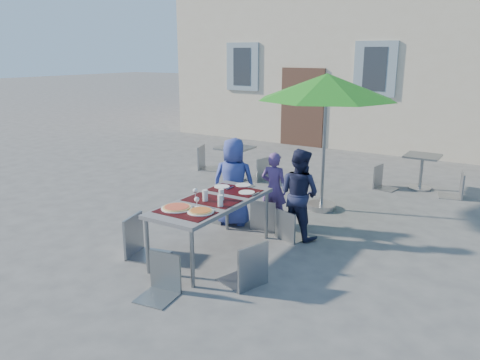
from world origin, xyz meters
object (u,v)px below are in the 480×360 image
Objects in this scene: dining_table at (212,204)px; bg_chair_l_1 at (384,163)px; chair_0 at (214,188)px; pizza_near_left at (177,208)px; child_2 at (299,194)px; chair_5 at (160,252)px; bg_chair_l_0 at (205,143)px; chair_2 at (290,207)px; bg_chair_r_0 at (260,155)px; cafe_table_0 at (235,158)px; patio_umbrella at (327,88)px; chair_1 at (265,197)px; chair_3 at (139,212)px; chair_4 at (247,238)px; child_1 at (274,189)px; cafe_table_1 at (422,167)px; pizza_near_right at (201,211)px; child_0 at (234,182)px; bg_chair_r_1 at (458,170)px.

bg_chair_l_1 reaches higher than dining_table.
pizza_near_left is at bearing -70.80° from chair_0.
pizza_near_left is at bearing 73.27° from child_2.
dining_table is 2.13× the size of bg_chair_l_1.
bg_chair_l_0 reaches higher than chair_5.
chair_5 is (-0.49, -2.20, 0.03)m from chair_2.
bg_chair_r_0 is (-1.18, 4.11, -0.22)m from pizza_near_left.
bg_chair_l_1 is (2.36, 0.76, -0.04)m from bg_chair_r_0.
chair_0 is 2.54m from cafe_table_0.
pizza_near_left is 4.28m from bg_chair_r_0.
chair_0 reaches higher than cafe_table_0.
bg_chair_l_1 is (1.02, 4.36, -0.19)m from dining_table.
chair_2 is 2.19m from patio_umbrella.
chair_1 is 1.02× the size of bg_chair_l_1.
chair_3 reaches higher than chair_4.
child_1 reaches higher than chair_5.
cafe_table_1 is at bearing 21.38° from cafe_table_0.
child_0 is at bearing 109.13° from pizza_near_right.
child_2 is 2.25m from chair_3.
bg_chair_r_1 is at bearing 56.06° from chair_1.
pizza_near_right is 0.36× the size of chair_5.
chair_0 is 1.08× the size of bg_chair_l_1.
dining_table is at bearing -103.21° from bg_chair_l_1.
chair_1 is 0.95× the size of bg_chair_r_0.
child_1 is 2.72m from cafe_table_0.
chair_0 is 1.07× the size of chair_1.
pizza_near_right is 0.31× the size of chair_3.
cafe_table_1 is (3.47, 1.36, -0.02)m from cafe_table_0.
chair_5 reaches higher than chair_1.
chair_3 is at bearing -92.12° from chair_0.
pizza_near_left is 0.41× the size of chair_0.
bg_chair_r_0 reaches higher than chair_5.
chair_0 is 1.01× the size of bg_chair_r_0.
pizza_near_right is at bearing -54.38° from bg_chair_l_0.
chair_4 reaches higher than chair_0.
dining_table is at bearing 78.98° from child_1.
chair_2 is 4.50m from bg_chair_l_0.
chair_1 is 2.84m from bg_chair_r_0.
chair_2 is 0.83× the size of bg_chair_l_0.
cafe_table_1 is (0.98, 3.54, -0.21)m from child_2.
bg_chair_r_1 is (2.22, 3.30, 0.01)m from chair_1.
pizza_near_right is 0.36× the size of bg_chair_r_1.
cafe_table_1 is 0.74m from bg_chair_l_1.
patio_umbrella reaches higher than bg_chair_r_0.
bg_chair_r_1 reaches higher than chair_2.
child_2 is at bearing -81.73° from patio_umbrella.
chair_4 is at bearing -83.55° from patio_umbrella.
chair_3 is 4.03m from cafe_table_0.
chair_2 is at bearing -116.23° from bg_chair_r_1.
child_2 is 3.21m from bg_chair_l_1.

